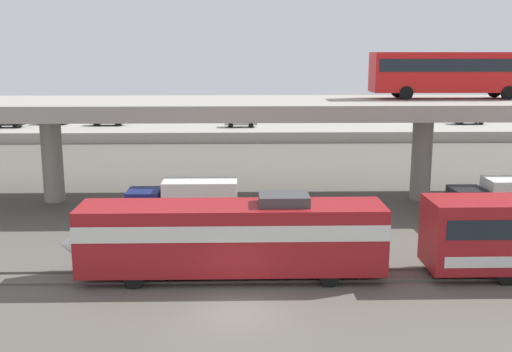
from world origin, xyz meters
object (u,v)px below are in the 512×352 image
at_px(service_truck_east, 186,202).
at_px(parked_car_3, 241,121).
at_px(transit_bus_on_overpass, 453,71).
at_px(parked_car_2, 7,121).
at_px(service_truck_west, 508,200).
at_px(train_locomotive, 217,235).
at_px(parked_car_0, 469,118).
at_px(parked_car_4, 107,120).
at_px(parked_car_1, 53,119).

bearing_deg(service_truck_east, parked_car_3, -94.71).
relative_size(transit_bus_on_overpass, service_truck_east, 1.76).
distance_m(parked_car_2, parked_car_3, 29.77).
bearing_deg(service_truck_west, service_truck_east, 0.00).
distance_m(train_locomotive, parked_car_3, 49.88).
distance_m(train_locomotive, service_truck_east, 9.06).
bearing_deg(service_truck_east, parked_car_2, -57.53).
relative_size(service_truck_east, parked_car_3, 1.64).
relative_size(parked_car_0, parked_car_3, 1.03).
bearing_deg(parked_car_3, parked_car_4, 172.76).
bearing_deg(train_locomotive, service_truck_west, -154.11).
relative_size(parked_car_2, parked_car_3, 1.00).
bearing_deg(service_truck_west, parked_car_1, -46.88).
relative_size(transit_bus_on_overpass, service_truck_west, 1.76).
bearing_deg(service_truck_west, parked_car_2, -41.61).
height_order(service_truck_west, parked_car_3, service_truck_west).
xyz_separation_m(train_locomotive, parked_car_4, (-16.28, 52.08, -0.12)).
bearing_deg(transit_bus_on_overpass, parked_car_1, -41.84).
xyz_separation_m(train_locomotive, parked_car_0, (31.56, 52.44, -0.12)).
bearing_deg(transit_bus_on_overpass, parked_car_4, -46.60).
distance_m(transit_bus_on_overpass, service_truck_east, 22.25).
bearing_deg(parked_car_2, parked_car_1, 33.85).
bearing_deg(parked_car_2, service_truck_east, -57.53).
xyz_separation_m(train_locomotive, transit_bus_on_overpass, (16.86, 17.04, 7.28)).
distance_m(transit_bus_on_overpass, parked_car_2, 56.78).
relative_size(parked_car_0, parked_car_4, 0.96).
bearing_deg(transit_bus_on_overpass, train_locomotive, 45.32).
relative_size(service_truck_east, parked_car_2, 1.64).
bearing_deg(parked_car_3, parked_car_1, 171.81).
height_order(service_truck_east, parked_car_1, service_truck_east).
bearing_deg(parked_car_1, train_locomotive, -65.99).
distance_m(train_locomotive, transit_bus_on_overpass, 25.05).
xyz_separation_m(train_locomotive, parked_car_3, (1.14, 49.87, -0.12)).
bearing_deg(service_truck_east, transit_bus_on_overpass, -156.56).
bearing_deg(parked_car_1, parked_car_2, -146.15).
distance_m(transit_bus_on_overpass, parked_car_3, 37.14).
height_order(parked_car_0, parked_car_4, same).
relative_size(service_truck_east, parked_car_1, 1.58).
bearing_deg(parked_car_2, service_truck_west, -41.61).
xyz_separation_m(transit_bus_on_overpass, parked_car_4, (-33.13, 35.03, -7.40)).
distance_m(train_locomotive, service_truck_west, 20.07).
bearing_deg(transit_bus_on_overpass, service_truck_west, 98.18).
height_order(parked_car_2, parked_car_3, same).
bearing_deg(parked_car_4, parked_car_2, -171.43).
bearing_deg(parked_car_1, service_truck_west, -46.88).
height_order(service_truck_east, parked_car_3, service_truck_east).
relative_size(parked_car_3, parked_car_4, 0.93).
bearing_deg(parked_car_3, parked_car_0, 4.83).
xyz_separation_m(service_truck_west, parked_car_0, (13.51, 43.68, 0.44)).
bearing_deg(transit_bus_on_overpass, parked_car_2, -36.10).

